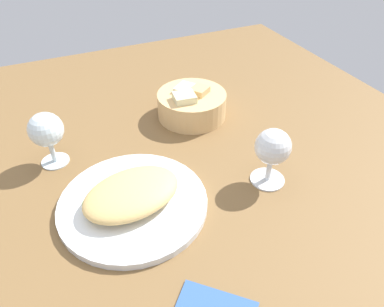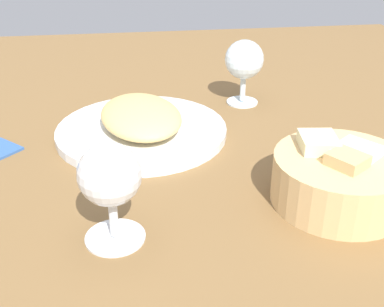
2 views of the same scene
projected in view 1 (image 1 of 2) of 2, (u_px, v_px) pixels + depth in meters
The scene contains 7 objects.
ground_plane at pixel (151, 193), 69.30cm from camera, with size 140.00×140.00×2.00cm, color brown.
plate at pixel (133, 203), 64.75cm from camera, with size 26.85×26.85×1.40cm, color white.
omelette at pixel (132, 193), 63.12cm from camera, with size 17.74×12.26×3.82cm, color #E3BA6D.
lettuce_garnish at pixel (94, 201), 63.57cm from camera, with size 4.41×4.41×1.04cm, color #39843D.
bread_basket at pixel (191, 104), 86.77cm from camera, with size 16.55×16.55×7.77cm.
wine_glass_near at pixel (272, 150), 65.92cm from camera, with size 6.80×6.80×11.68cm.
wine_glass_far at pixel (46, 132), 70.21cm from camera, with size 6.88×6.88×11.63cm.
Camera 1 is at (-12.99, -48.30, 48.21)cm, focal length 33.56 mm.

